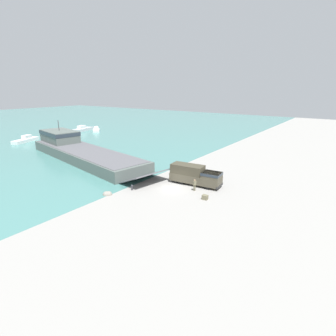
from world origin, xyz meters
name	(u,v)px	position (x,y,z in m)	size (l,w,h in m)	color
ground_plane	(172,188)	(0.00, 0.00, 0.00)	(240.00, 240.00, 0.00)	gray
landing_craft	(78,149)	(3.42, 27.12, 1.69)	(14.20, 40.15, 7.19)	#56605B
military_truck	(195,175)	(3.36, -1.96, 1.55)	(3.13, 8.24, 3.01)	#4C4738
soldier_on_ramp	(195,184)	(1.04, -3.28, 1.01)	(0.50, 0.44, 1.75)	#6B664C
moored_boat_a	(83,129)	(27.27, 57.53, 0.65)	(8.81, 4.44, 1.96)	#B7BABF
moored_boat_b	(96,130)	(29.16, 52.58, 0.57)	(4.94, 5.22, 1.73)	white
moored_boat_c	(26,140)	(5.35, 53.78, 0.61)	(8.49, 5.08, 1.83)	white
mooring_bollard	(132,187)	(-4.10, 4.30, 0.45)	(0.34, 0.34, 0.83)	#333338
cargo_crate	(205,197)	(-0.82, -6.00, 0.31)	(0.61, 0.74, 0.61)	#6B664C
shoreline_rock_a	(180,168)	(9.56, 4.78, 0.00)	(0.74, 0.74, 0.74)	gray
shoreline_rock_b	(109,195)	(-7.35, 5.76, 0.00)	(1.04, 1.04, 1.04)	gray
shoreline_rock_c	(106,195)	(-7.57, 5.99, 0.00)	(1.02, 1.02, 1.02)	gray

